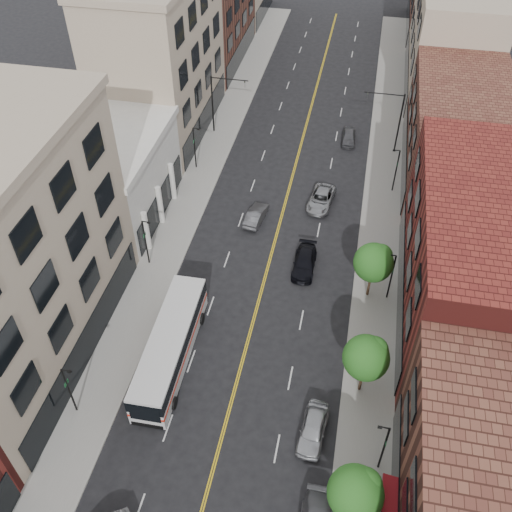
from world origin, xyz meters
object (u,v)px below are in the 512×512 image
Objects in this scene: car_lane_c at (349,137)px; car_parked_far at (313,429)px; car_lane_b at (321,199)px; city_bus at (170,345)px; car_lane_a at (304,262)px; car_lane_behind at (256,215)px.

car_parked_far is at bearing -91.18° from car_lane_c.
car_lane_b is (-2.60, 26.57, -0.05)m from car_parked_far.
car_parked_far is 39.43m from car_lane_c.
city_bus is 2.43× the size of car_lane_b.
car_lane_b is (0.37, 9.83, 0.01)m from car_lane_a.
car_parked_far reaches higher than car_lane_a.
car_lane_b is (9.20, 22.30, -1.14)m from city_bus.
car_lane_a is 22.78m from car_lane_c.
car_lane_a is at bearing 141.77° from car_lane_behind.
car_lane_b reaches higher than car_lane_behind.
car_lane_behind is at bearing 79.38° from city_bus.
city_bus is 2.79× the size of car_parked_far.
car_lane_a reaches higher than car_lane_c.
city_bus is 2.98× the size of car_lane_behind.
car_lane_b reaches higher than car_lane_a.
car_lane_a is 9.84m from car_lane_b.
car_lane_c is (11.00, 35.16, -1.18)m from city_bus.
car_parked_far is at bearing -77.74° from car_lane_b.
city_bus reaches higher than car_lane_b.
car_lane_b is at bearing -100.32° from car_lane_c.
car_lane_c is at bearing -108.12° from car_lane_behind.
car_parked_far is 26.70m from car_lane_b.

